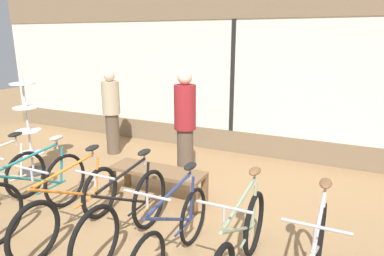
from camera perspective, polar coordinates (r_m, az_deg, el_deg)
The scene contains 11 objects.
ground_plane at distance 4.25m, azimuth -9.53°, elevation -17.63°, with size 24.00×24.00×0.00m, color #99754C.
shop_back_wall at distance 6.74m, azimuth 6.86°, elevation 9.42°, with size 12.00×0.08×3.20m.
bicycle_left at distance 4.74m, azimuth -24.80°, elevation -9.79°, with size 0.46×1.79×1.05m.
bicycle_center_left at distance 4.29m, azimuth -19.43°, elevation -12.32°, with size 0.46×1.70×1.02m.
bicycle_center at distance 3.92m, azimuth -10.90°, elevation -13.98°, with size 0.46×1.71×1.05m.
bicycle_center_right at distance 3.59m, azimuth -3.11°, elevation -17.14°, with size 0.46×1.63×1.00m.
bicycle_right at distance 3.42m, azimuth 7.98°, elevation -18.88°, with size 0.46×1.74×1.03m.
accessory_rack at distance 6.40m, azimuth -25.52°, elevation -1.01°, with size 0.48×0.48×1.64m.
display_bench at distance 4.96m, azimuth -5.76°, elevation -7.72°, with size 1.40×0.44×0.45m.
customer_near_rack at distance 5.36m, azimuth -1.16°, elevation 0.63°, with size 0.37×0.37×1.80m.
customer_by_window at distance 6.89m, azimuth -13.28°, elevation 2.80°, with size 0.46×0.46×1.66m.
Camera 1 is at (2.10, -2.91, 2.28)m, focal length 32.00 mm.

